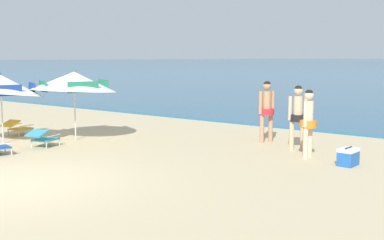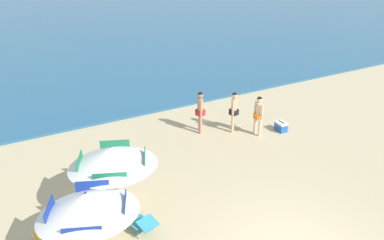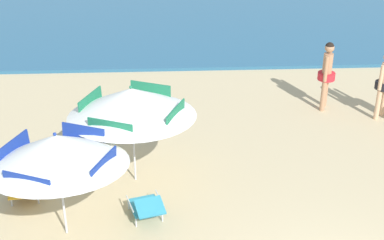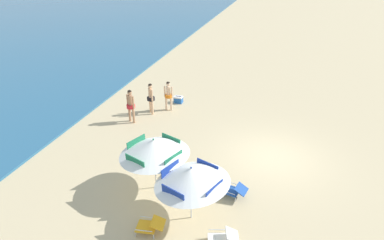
{
  "view_description": "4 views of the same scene",
  "coord_description": "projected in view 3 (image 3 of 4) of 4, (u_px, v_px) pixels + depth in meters",
  "views": [
    {
      "loc": [
        8.36,
        -5.12,
        2.44
      ],
      "look_at": [
        0.59,
        4.82,
        0.82
      ],
      "focal_mm": 45.55,
      "sensor_mm": 36.0,
      "label": 1
    },
    {
      "loc": [
        -5.64,
        -4.95,
        7.04
      ],
      "look_at": [
        0.18,
        5.53,
        1.49
      ],
      "focal_mm": 35.21,
      "sensor_mm": 36.0,
      "label": 2
    },
    {
      "loc": [
        -2.51,
        -5.77,
        6.32
      ],
      "look_at": [
        -1.97,
        5.36,
        0.66
      ],
      "focal_mm": 52.99,
      "sensor_mm": 36.0,
      "label": 3
    },
    {
      "loc": [
        -11.92,
        0.24,
        7.56
      ],
      "look_at": [
        -0.15,
        3.49,
        1.39
      ],
      "focal_mm": 29.83,
      "sensor_mm": 36.0,
      "label": 4
    }
  ],
  "objects": [
    {
      "name": "person_standing_beside",
      "position": [
        327.0,
        71.0,
        14.09
      ],
      "size": [
        0.43,
        0.49,
        1.77
      ],
      "color": "tan",
      "rests_on": "ground"
    },
    {
      "name": "lounge_chair_spare_folded",
      "position": [
        147.0,
        206.0,
        10.24
      ],
      "size": [
        0.75,
        0.97,
        0.5
      ],
      "color": "teal",
      "rests_on": "ground"
    },
    {
      "name": "beach_umbrella_striped_second",
      "position": [
        132.0,
        102.0,
        10.76
      ],
      "size": [
        2.52,
        2.55,
        2.1
      ],
      "color": "silver",
      "rests_on": "ground"
    },
    {
      "name": "beach_umbrella_striped_main",
      "position": [
        57.0,
        150.0,
        9.26
      ],
      "size": [
        2.5,
        2.54,
        2.08
      ],
      "color": "silver",
      "rests_on": "ground"
    },
    {
      "name": "lounge_chair_under_umbrella",
      "position": [
        24.0,
        188.0,
        10.78
      ],
      "size": [
        0.65,
        0.94,
        0.51
      ],
      "color": "gold",
      "rests_on": "ground"
    }
  ]
}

